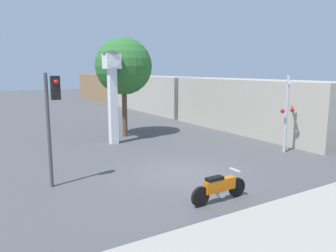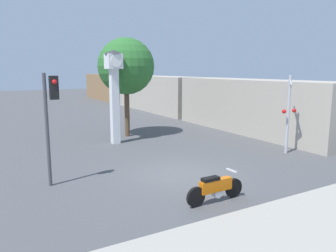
{
  "view_description": "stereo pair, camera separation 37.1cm",
  "coord_description": "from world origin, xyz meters",
  "px_view_note": "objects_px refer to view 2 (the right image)",
  "views": [
    {
      "loc": [
        -6.83,
        -10.24,
        4.01
      ],
      "look_at": [
        0.63,
        2.06,
        1.53
      ],
      "focal_mm": 35.0,
      "sensor_mm": 36.0,
      "label": 1
    },
    {
      "loc": [
        -6.51,
        -10.42,
        4.01
      ],
      "look_at": [
        0.63,
        2.06,
        1.53
      ],
      "focal_mm": 35.0,
      "sensor_mm": 36.0,
      "label": 2
    }
  ],
  "objects_px": {
    "traffic_light": "(51,109)",
    "street_tree": "(126,67)",
    "railroad_crossing_signal": "(288,111)",
    "clock_tower": "(114,83)",
    "freight_train": "(157,93)",
    "motorcycle": "(215,188)"
  },
  "relations": [
    {
      "from": "traffic_light",
      "to": "street_tree",
      "type": "xyz_separation_m",
      "value": [
        5.6,
        6.76,
        1.5
      ]
    },
    {
      "from": "clock_tower",
      "to": "street_tree",
      "type": "xyz_separation_m",
      "value": [
        1.35,
        1.51,
        0.91
      ]
    },
    {
      "from": "freight_train",
      "to": "traffic_light",
      "type": "xyz_separation_m",
      "value": [
        -13.2,
        -17.34,
        1.0
      ]
    },
    {
      "from": "motorcycle",
      "to": "traffic_light",
      "type": "xyz_separation_m",
      "value": [
        -3.97,
        4.02,
        2.26
      ]
    },
    {
      "from": "motorcycle",
      "to": "clock_tower",
      "type": "distance_m",
      "value": 9.69
    },
    {
      "from": "freight_train",
      "to": "railroad_crossing_signal",
      "type": "bearing_deg",
      "value": -97.82
    },
    {
      "from": "railroad_crossing_signal",
      "to": "freight_train",
      "type": "bearing_deg",
      "value": 82.18
    },
    {
      "from": "clock_tower",
      "to": "railroad_crossing_signal",
      "type": "bearing_deg",
      "value": -43.91
    },
    {
      "from": "motorcycle",
      "to": "traffic_light",
      "type": "height_order",
      "value": "traffic_light"
    },
    {
      "from": "freight_train",
      "to": "street_tree",
      "type": "bearing_deg",
      "value": -125.68
    },
    {
      "from": "railroad_crossing_signal",
      "to": "street_tree",
      "type": "height_order",
      "value": "street_tree"
    },
    {
      "from": "clock_tower",
      "to": "traffic_light",
      "type": "relative_size",
      "value": 1.29
    },
    {
      "from": "railroad_crossing_signal",
      "to": "street_tree",
      "type": "distance_m",
      "value": 9.48
    },
    {
      "from": "clock_tower",
      "to": "railroad_crossing_signal",
      "type": "distance_m",
      "value": 9.01
    },
    {
      "from": "clock_tower",
      "to": "traffic_light",
      "type": "xyz_separation_m",
      "value": [
        -4.25,
        -5.24,
        -0.59
      ]
    },
    {
      "from": "clock_tower",
      "to": "traffic_light",
      "type": "height_order",
      "value": "clock_tower"
    },
    {
      "from": "freight_train",
      "to": "traffic_light",
      "type": "bearing_deg",
      "value": -127.28
    },
    {
      "from": "clock_tower",
      "to": "street_tree",
      "type": "height_order",
      "value": "street_tree"
    },
    {
      "from": "motorcycle",
      "to": "street_tree",
      "type": "bearing_deg",
      "value": 80.25
    },
    {
      "from": "railroad_crossing_signal",
      "to": "street_tree",
      "type": "bearing_deg",
      "value": 123.43
    },
    {
      "from": "freight_train",
      "to": "street_tree",
      "type": "relative_size",
      "value": 6.7
    },
    {
      "from": "traffic_light",
      "to": "street_tree",
      "type": "relative_size",
      "value": 0.66
    }
  ]
}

